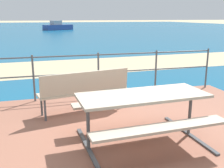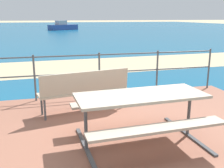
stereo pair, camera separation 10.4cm
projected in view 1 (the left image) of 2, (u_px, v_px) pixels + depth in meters
The scene contains 8 objects.
ground_plane at pixel (134, 143), 4.12m from camera, with size 240.00×240.00×0.00m, color tan.
patio_paving at pixel (134, 142), 4.11m from camera, with size 6.40×5.20×0.06m, color #935B47.
sea_water at pixel (45, 29), 41.41m from camera, with size 90.00×90.00×0.01m, color #145B84.
beach_strip at pixel (74, 66), 10.37m from camera, with size 54.00×3.39×0.01m, color tan.
picnic_table at pixel (143, 105), 3.89m from camera, with size 1.96×1.52×0.76m.
park_bench at pixel (85, 88), 5.14m from camera, with size 1.81×0.74×0.85m.
railing_fence at pixel (98, 69), 6.20m from camera, with size 5.94×0.04×1.05m.
boat_mid at pixel (58, 27), 37.66m from camera, with size 4.65×3.30×1.31m.
Camera 1 is at (-1.34, -3.53, 1.93)m, focal length 42.35 mm.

